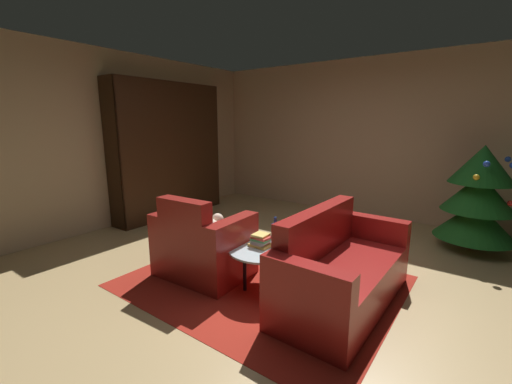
% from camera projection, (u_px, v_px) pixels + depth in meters
% --- Properties ---
extents(ground_plane, '(7.56, 7.56, 0.00)m').
position_uv_depth(ground_plane, '(285.00, 278.00, 3.51)').
color(ground_plane, tan).
extents(wall_back, '(6.42, 0.06, 2.69)m').
position_uv_depth(wall_back, '(378.00, 139.00, 5.58)').
color(wall_back, tan).
rests_on(wall_back, ground).
extents(wall_left, '(0.06, 6.02, 2.69)m').
position_uv_depth(wall_left, '(110.00, 141.00, 5.06)').
color(wall_left, tan).
rests_on(wall_left, ground).
extents(area_rug, '(2.59, 2.13, 0.01)m').
position_uv_depth(area_rug, '(262.00, 281.00, 3.43)').
color(area_rug, maroon).
rests_on(area_rug, ground).
extents(bookshelf_unit, '(0.39, 2.10, 2.28)m').
position_uv_depth(bookshelf_unit, '(176.00, 150.00, 5.79)').
color(bookshelf_unit, black).
rests_on(bookshelf_unit, ground).
extents(armchair_red, '(0.97, 0.76, 0.89)m').
position_uv_depth(armchair_red, '(203.00, 246.00, 3.52)').
color(armchair_red, maroon).
rests_on(armchair_red, ground).
extents(couch_red, '(0.75, 1.63, 0.85)m').
position_uv_depth(couch_red, '(340.00, 272.00, 2.99)').
color(couch_red, maroon).
rests_on(couch_red, ground).
extents(coffee_table, '(0.69, 0.69, 0.41)m').
position_uv_depth(coffee_table, '(263.00, 252.00, 3.24)').
color(coffee_table, black).
rests_on(coffee_table, ground).
extents(book_stack_on_table, '(0.21, 0.17, 0.13)m').
position_uv_depth(book_stack_on_table, '(261.00, 240.00, 3.27)').
color(book_stack_on_table, '#E0BD51').
rests_on(book_stack_on_table, coffee_table).
extents(bottle_on_table, '(0.08, 0.08, 0.28)m').
position_uv_depth(bottle_on_table, '(275.00, 233.00, 3.34)').
color(bottle_on_table, navy).
rests_on(bottle_on_table, coffee_table).
extents(decorated_tree, '(0.94, 0.94, 1.35)m').
position_uv_depth(decorated_tree, '(478.00, 197.00, 4.15)').
color(decorated_tree, brown).
rests_on(decorated_tree, ground).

